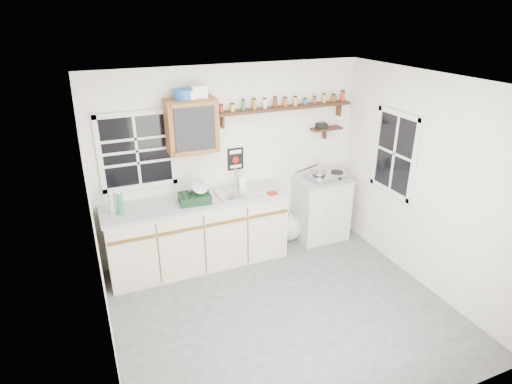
# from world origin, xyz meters

# --- Properties ---
(room) EXTENTS (3.64, 3.24, 2.54)m
(room) POSITION_xyz_m (0.00, 0.00, 1.25)
(room) COLOR #48484A
(room) RESTS_ON ground
(main_cabinet) EXTENTS (2.31, 0.63, 0.92)m
(main_cabinet) POSITION_xyz_m (-0.58, 1.30, 0.46)
(main_cabinet) COLOR beige
(main_cabinet) RESTS_ON floor
(right_cabinet) EXTENTS (0.73, 0.57, 0.91)m
(right_cabinet) POSITION_xyz_m (1.25, 1.32, 0.46)
(right_cabinet) COLOR #BABAB3
(right_cabinet) RESTS_ON floor
(sink) EXTENTS (0.52, 0.44, 0.29)m
(sink) POSITION_xyz_m (-0.05, 1.30, 0.93)
(sink) COLOR #B2B2B7
(sink) RESTS_ON main_cabinet
(upper_cabinet) EXTENTS (0.60, 0.32, 0.65)m
(upper_cabinet) POSITION_xyz_m (-0.55, 1.44, 1.82)
(upper_cabinet) COLOR brown
(upper_cabinet) RESTS_ON wall_back
(upper_cabinet_clutter) EXTENTS (0.38, 0.24, 0.14)m
(upper_cabinet_clutter) POSITION_xyz_m (-0.55, 1.44, 2.21)
(upper_cabinet_clutter) COLOR #1B52B0
(upper_cabinet_clutter) RESTS_ON upper_cabinet
(spice_shelf) EXTENTS (1.91, 0.18, 0.35)m
(spice_shelf) POSITION_xyz_m (0.73, 1.51, 1.93)
(spice_shelf) COLOR black
(spice_shelf) RESTS_ON wall_back
(secondary_shelf) EXTENTS (0.45, 0.16, 0.24)m
(secondary_shelf) POSITION_xyz_m (1.36, 1.52, 1.58)
(secondary_shelf) COLOR black
(secondary_shelf) RESTS_ON wall_back
(warning_sign) EXTENTS (0.22, 0.02, 0.30)m
(warning_sign) POSITION_xyz_m (0.05, 1.59, 1.28)
(warning_sign) COLOR black
(warning_sign) RESTS_ON wall_back
(window_back) EXTENTS (0.93, 0.03, 0.98)m
(window_back) POSITION_xyz_m (-1.20, 1.59, 1.55)
(window_back) COLOR black
(window_back) RESTS_ON wall_back
(window_right) EXTENTS (0.03, 0.78, 1.08)m
(window_right) POSITION_xyz_m (1.79, 0.55, 1.45)
(window_right) COLOR black
(window_right) RESTS_ON wall_back
(water_bottles) EXTENTS (0.16, 0.14, 0.29)m
(water_bottles) POSITION_xyz_m (-1.54, 1.28, 1.05)
(water_bottles) COLOR #A7B9C4
(water_bottles) RESTS_ON main_cabinet
(dish_rack) EXTENTS (0.39, 0.31, 0.28)m
(dish_rack) POSITION_xyz_m (-0.60, 1.24, 1.01)
(dish_rack) COLOR black
(dish_rack) RESTS_ON main_cabinet
(soap_bottle) EXTENTS (0.10, 0.10, 0.20)m
(soap_bottle) POSITION_xyz_m (0.10, 1.49, 1.02)
(soap_bottle) COLOR white
(soap_bottle) RESTS_ON main_cabinet
(rag) EXTENTS (0.13, 0.12, 0.02)m
(rag) POSITION_xyz_m (0.37, 1.10, 0.93)
(rag) COLOR maroon
(rag) RESTS_ON main_cabinet
(hotplate) EXTENTS (0.61, 0.37, 0.08)m
(hotplate) POSITION_xyz_m (1.32, 1.31, 0.95)
(hotplate) COLOR #B2B2B7
(hotplate) RESTS_ON right_cabinet
(saucepan) EXTENTS (0.39, 0.25, 0.17)m
(saucepan) POSITION_xyz_m (1.17, 1.31, 1.03)
(saucepan) COLOR #B2B2B7
(saucepan) RESTS_ON hotplate
(trash_bag) EXTENTS (0.39, 0.35, 0.44)m
(trash_bag) POSITION_xyz_m (0.79, 1.40, 0.19)
(trash_bag) COLOR beige
(trash_bag) RESTS_ON floor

